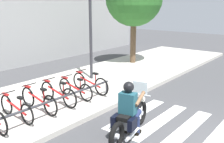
{
  "coord_description": "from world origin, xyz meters",
  "views": [
    {
      "loc": [
        -5.55,
        -1.65,
        3.24
      ],
      "look_at": [
        0.58,
        3.22,
        1.23
      ],
      "focal_mm": 42.46,
      "sensor_mm": 36.0,
      "label": 1
    }
  ],
  "objects": [
    {
      "name": "crosswalk_stripe_2",
      "position": [
        0.73,
        0.0,
        0.0
      ],
      "size": [
        2.8,
        0.4,
        0.01
      ],
      "primitive_type": "cube",
      "color": "white",
      "rests_on": "ground"
    },
    {
      "name": "street_lamp",
      "position": [
        2.41,
        5.79,
        2.65
      ],
      "size": [
        0.28,
        0.28,
        4.39
      ],
      "color": "#2D2D33",
      "rests_on": "ground"
    },
    {
      "name": "sidewalk",
      "position": [
        0.0,
        5.39,
        0.07
      ],
      "size": [
        24.0,
        4.4,
        0.15
      ],
      "primitive_type": "cube",
      "color": "#B7B2A8",
      "rests_on": "ground"
    },
    {
      "name": "bicycle_5",
      "position": [
        1.01,
        4.57,
        0.5
      ],
      "size": [
        0.48,
        1.73,
        0.77
      ],
      "color": "black",
      "rests_on": "sidewalk"
    },
    {
      "name": "crosswalk_stripe_4",
      "position": [
        0.73,
        1.6,
        0.0
      ],
      "size": [
        2.8,
        0.4,
        0.01
      ],
      "primitive_type": "cube",
      "color": "white",
      "rests_on": "ground"
    },
    {
      "name": "bike_rack",
      "position": [
        -0.82,
        4.01,
        0.57
      ],
      "size": [
        4.26,
        0.07,
        0.49
      ],
      "color": "#333338",
      "rests_on": "sidewalk"
    },
    {
      "name": "bicycle_4",
      "position": [
        0.28,
        4.57,
        0.48
      ],
      "size": [
        0.48,
        1.63,
        0.72
      ],
      "color": "black",
      "rests_on": "sidewalk"
    },
    {
      "name": "crosswalk_stripe_3",
      "position": [
        0.73,
        0.8,
        0.0
      ],
      "size": [
        2.8,
        0.4,
        0.01
      ],
      "primitive_type": "cube",
      "color": "white",
      "rests_on": "ground"
    },
    {
      "name": "bicycle_2",
      "position": [
        -1.19,
        4.57,
        0.5
      ],
      "size": [
        0.48,
        1.73,
        0.76
      ],
      "color": "black",
      "rests_on": "sidewalk"
    },
    {
      "name": "bicycle_3",
      "position": [
        -0.45,
        4.57,
        0.5
      ],
      "size": [
        0.48,
        1.72,
        0.77
      ],
      "color": "black",
      "rests_on": "sidewalk"
    },
    {
      "name": "motorcycle",
      "position": [
        -0.49,
        1.79,
        0.47
      ],
      "size": [
        2.14,
        0.79,
        1.25
      ],
      "color": "black",
      "rests_on": "ground"
    },
    {
      "name": "bicycle_1",
      "position": [
        -1.92,
        4.57,
        0.48
      ],
      "size": [
        0.48,
        1.62,
        0.72
      ],
      "color": "black",
      "rests_on": "sidewalk"
    },
    {
      "name": "crosswalk_stripe_5",
      "position": [
        0.73,
        2.4,
        0.0
      ],
      "size": [
        2.8,
        0.4,
        0.01
      ],
      "primitive_type": "cube",
      "color": "white",
      "rests_on": "ground"
    },
    {
      "name": "rider",
      "position": [
        -0.56,
        1.78,
        0.84
      ],
      "size": [
        0.7,
        0.62,
        1.45
      ],
      "color": "#1E4C59",
      "rests_on": "ground"
    }
  ]
}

